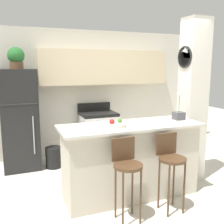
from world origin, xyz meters
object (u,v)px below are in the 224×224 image
(bar_stool_left, at_px, (127,167))
(potted_plant_on_fridge, at_px, (16,58))
(bar_stool_right, at_px, (171,161))
(stove_range, at_px, (98,134))
(trash_bin, at_px, (53,157))
(fruit_bowl, at_px, (116,124))
(refrigerator, at_px, (20,119))
(orchid_vase, at_px, (179,113))

(bar_stool_left, height_order, potted_plant_on_fridge, potted_plant_on_fridge)
(bar_stool_right, xyz_separation_m, potted_plant_on_fridge, (-1.69, 2.23, 1.31))
(bar_stool_right, bearing_deg, potted_plant_on_fridge, 127.19)
(stove_range, xyz_separation_m, trash_bin, (-0.97, -0.31, -0.27))
(stove_range, distance_m, fruit_bowl, 1.95)
(bar_stool_right, distance_m, fruit_bowl, 0.84)
(trash_bin, bearing_deg, fruit_bowl, -68.01)
(refrigerator, bearing_deg, bar_stool_left, -63.97)
(bar_stool_right, height_order, trash_bin, bar_stool_right)
(stove_range, height_order, orchid_vase, orchid_vase)
(potted_plant_on_fridge, relative_size, fruit_bowl, 1.34)
(fruit_bowl, bearing_deg, bar_stool_left, -96.21)
(refrigerator, xyz_separation_m, bar_stool_left, (1.09, -2.23, -0.23))
(orchid_vase, bearing_deg, refrigerator, 142.67)
(potted_plant_on_fridge, relative_size, trash_bin, 0.99)
(refrigerator, distance_m, stove_range, 1.56)
(refrigerator, distance_m, orchid_vase, 2.76)
(bar_stool_left, distance_m, fruit_bowl, 0.63)
(fruit_bowl, bearing_deg, potted_plant_on_fridge, 122.98)
(refrigerator, distance_m, trash_bin, 0.91)
(bar_stool_left, bearing_deg, stove_range, 79.96)
(refrigerator, relative_size, trash_bin, 4.68)
(stove_range, bearing_deg, fruit_bowl, -101.03)
(orchid_vase, bearing_deg, bar_stool_right, -131.39)
(stove_range, distance_m, bar_stool_right, 2.31)
(stove_range, xyz_separation_m, orchid_vase, (0.69, -1.73, 0.68))
(trash_bin, bearing_deg, refrigerator, 155.17)
(bar_stool_left, height_order, bar_stool_right, same)
(bar_stool_left, xyz_separation_m, trash_bin, (-0.56, 1.99, -0.47))
(refrigerator, bearing_deg, trash_bin, -24.83)
(fruit_bowl, relative_size, trash_bin, 0.74)
(refrigerator, relative_size, bar_stool_right, 1.80)
(fruit_bowl, bearing_deg, stove_range, 78.97)
(stove_range, height_order, trash_bin, stove_range)
(refrigerator, xyz_separation_m, stove_range, (1.50, 0.06, -0.43))
(bar_stool_left, xyz_separation_m, fruit_bowl, (0.05, 0.47, 0.41))
(stove_range, relative_size, bar_stool_right, 1.08)
(refrigerator, xyz_separation_m, potted_plant_on_fridge, (-0.00, 0.00, 1.09))
(trash_bin, bearing_deg, bar_stool_left, -74.26)
(potted_plant_on_fridge, bearing_deg, trash_bin, -24.84)
(potted_plant_on_fridge, height_order, fruit_bowl, potted_plant_on_fridge)
(refrigerator, distance_m, fruit_bowl, 2.10)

